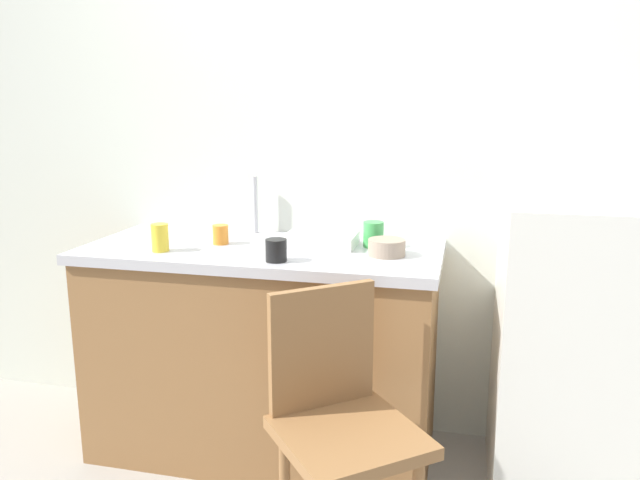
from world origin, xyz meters
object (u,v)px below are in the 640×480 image
object	(u,v)px
cup_orange	(221,234)
cup_yellow	(160,238)
refrigerator	(585,352)
terracotta_bowl	(387,247)
dish_tray	(321,240)
chair	(340,419)
cup_black	(276,250)
cup_green	(373,234)

from	to	relation	value
cup_orange	cup_yellow	bearing A→B (deg)	-136.02
cup_orange	cup_yellow	distance (m)	0.25
refrigerator	cup_orange	xyz separation A→B (m)	(-1.42, 0.02, 0.37)
terracotta_bowl	dish_tray	bearing A→B (deg)	160.03
terracotta_bowl	cup_yellow	bearing A→B (deg)	-171.14
chair	dish_tray	size ratio (longest dim) A/B	3.18
chair	dish_tray	bearing A→B (deg)	68.77
chair	terracotta_bowl	xyz separation A→B (m)	(0.06, 0.56, 0.42)
dish_tray	cup_black	distance (m)	0.30
refrigerator	cup_yellow	distance (m)	1.65
terracotta_bowl	cup_orange	xyz separation A→B (m)	(-0.68, 0.04, 0.01)
terracotta_bowl	cup_black	size ratio (longest dim) A/B	1.71
terracotta_bowl	chair	bearing A→B (deg)	-96.32
refrigerator	dish_tray	world-z (taller)	refrigerator
chair	cup_orange	xyz separation A→B (m)	(-0.62, 0.60, 0.43)
refrigerator	cup_black	xyz separation A→B (m)	(-1.11, -0.20, 0.37)
dish_tray	cup_green	xyz separation A→B (m)	(0.21, 0.03, 0.03)
dish_tray	cup_black	bearing A→B (deg)	-109.82
dish_tray	cup_orange	size ratio (longest dim) A/B	3.58
cup_orange	cup_green	distance (m)	0.62
terracotta_bowl	cup_yellow	distance (m)	0.87
terracotta_bowl	cup_green	xyz separation A→B (m)	(-0.07, 0.13, 0.02)
dish_tray	cup_yellow	size ratio (longest dim) A/B	2.60
refrigerator	cup_yellow	bearing A→B (deg)	-174.48
cup_green	cup_yellow	distance (m)	0.84
cup_black	cup_yellow	distance (m)	0.49
dish_tray	terracotta_bowl	distance (m)	0.30
refrigerator	cup_black	distance (m)	1.19
terracotta_bowl	cup_orange	distance (m)	0.69
cup_green	dish_tray	bearing A→B (deg)	-171.79
cup_yellow	refrigerator	bearing A→B (deg)	5.52
cup_orange	terracotta_bowl	bearing A→B (deg)	-3.18
chair	terracotta_bowl	distance (m)	0.70
terracotta_bowl	cup_orange	size ratio (longest dim) A/B	1.80
cup_orange	refrigerator	bearing A→B (deg)	-0.74
chair	cup_black	bearing A→B (deg)	90.67
terracotta_bowl	cup_green	size ratio (longest dim) A/B	1.39
terracotta_bowl	cup_orange	world-z (taller)	cup_orange
refrigerator	cup_orange	size ratio (longest dim) A/B	14.32
refrigerator	cup_black	size ratio (longest dim) A/B	13.64
chair	cup_green	distance (m)	0.82
refrigerator	terracotta_bowl	bearing A→B (deg)	-178.46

